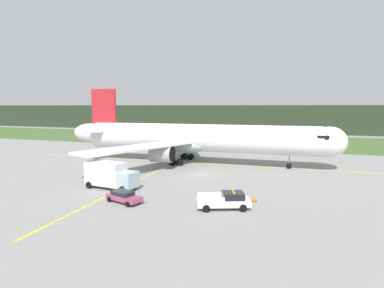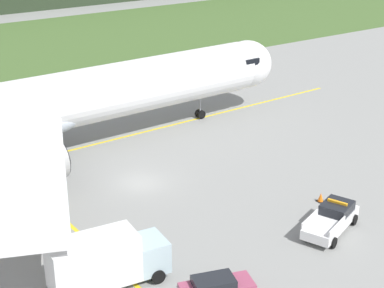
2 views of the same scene
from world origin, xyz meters
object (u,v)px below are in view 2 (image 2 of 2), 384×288
Objects in this scene: catering_truck at (105,260)px; apron_cone at (321,197)px; airliner at (43,106)px; ops_pickup_truck at (332,219)px; staff_car at (216,286)px.

catering_truck is 10.32× the size of apron_cone.
ops_pickup_truck is (11.36, -23.76, -3.81)m from airliner.
catering_truck is at bearing -178.28° from apron_cone.
ops_pickup_truck is 0.80× the size of catering_truck.
airliner is 7.17× the size of catering_truck.
apron_cone is at bearing -55.55° from airliner.
staff_car is (-11.30, -1.63, -0.20)m from ops_pickup_truck.
catering_truck is at bearing 169.61° from ops_pickup_truck.
apron_cone is (13.82, 5.15, -0.35)m from staff_car.
ops_pickup_truck reaches higher than apron_cone.
airliner reaches higher than ops_pickup_truck.
catering_truck is (-16.14, 2.96, 0.94)m from ops_pickup_truck.
ops_pickup_truck is 1.27× the size of staff_car.
ops_pickup_truck is at bearing -64.44° from airliner.
catering_truck reaches higher than ops_pickup_truck.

